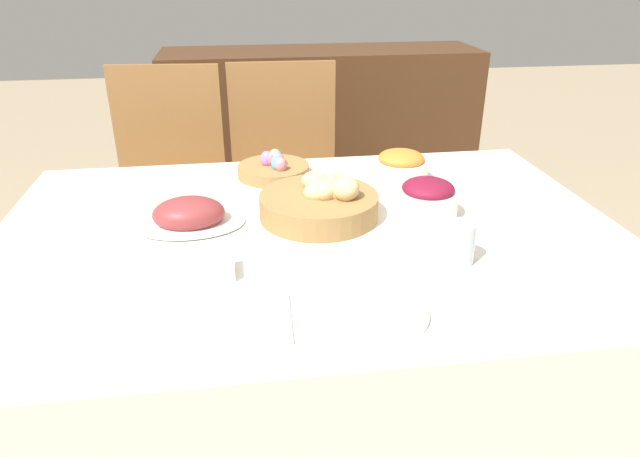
{
  "coord_description": "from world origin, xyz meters",
  "views": [
    {
      "loc": [
        -0.16,
        -1.24,
        1.33
      ],
      "look_at": [
        0.01,
        -0.08,
        0.77
      ],
      "focal_mm": 32.0,
      "sensor_mm": 36.0,
      "label": 1
    }
  ],
  "objects_px": {
    "carrot_bowl": "(401,166)",
    "beet_salad_bowl": "(427,198)",
    "bread_basket": "(321,202)",
    "knife": "(440,305)",
    "sideboard": "(321,138)",
    "butter_dish": "(207,269)",
    "fork": "(288,318)",
    "spoon": "(455,304)",
    "ham_platter": "(189,216)",
    "chair_far_center": "(286,183)",
    "chair_far_left": "(169,189)",
    "egg_basket": "(274,169)",
    "dinner_plate": "(365,310)",
    "drinking_cup": "(459,243)"
  },
  "relations": [
    {
      "from": "chair_far_left",
      "to": "beet_salad_bowl",
      "type": "bearing_deg",
      "value": -43.43
    },
    {
      "from": "butter_dish",
      "to": "spoon",
      "type": "bearing_deg",
      "value": -20.95
    },
    {
      "from": "fork",
      "to": "butter_dish",
      "type": "bearing_deg",
      "value": 132.56
    },
    {
      "from": "chair_far_center",
      "to": "spoon",
      "type": "relative_size",
      "value": 5.95
    },
    {
      "from": "sideboard",
      "to": "butter_dish",
      "type": "distance_m",
      "value": 1.95
    },
    {
      "from": "spoon",
      "to": "chair_far_left",
      "type": "bearing_deg",
      "value": 115.93
    },
    {
      "from": "ham_platter",
      "to": "beet_salad_bowl",
      "type": "bearing_deg",
      "value": -2.64
    },
    {
      "from": "ham_platter",
      "to": "drinking_cup",
      "type": "height_order",
      "value": "drinking_cup"
    },
    {
      "from": "chair_far_center",
      "to": "butter_dish",
      "type": "relative_size",
      "value": 8.24
    },
    {
      "from": "chair_far_left",
      "to": "ham_platter",
      "type": "height_order",
      "value": "chair_far_left"
    },
    {
      "from": "ham_platter",
      "to": "beet_salad_bowl",
      "type": "relative_size",
      "value": 1.75
    },
    {
      "from": "beet_salad_bowl",
      "to": "butter_dish",
      "type": "xyz_separation_m",
      "value": [
        -0.54,
        -0.23,
        -0.03
      ]
    },
    {
      "from": "spoon",
      "to": "bread_basket",
      "type": "bearing_deg",
      "value": 111.23
    },
    {
      "from": "sideboard",
      "to": "butter_dish",
      "type": "xyz_separation_m",
      "value": [
        -0.51,
        -1.86,
        0.29
      ]
    },
    {
      "from": "sideboard",
      "to": "bread_basket",
      "type": "bearing_deg",
      "value": -98.33
    },
    {
      "from": "bread_basket",
      "to": "chair_far_left",
      "type": "bearing_deg",
      "value": 120.66
    },
    {
      "from": "egg_basket",
      "to": "dinner_plate",
      "type": "bearing_deg",
      "value": -81.19
    },
    {
      "from": "knife",
      "to": "butter_dish",
      "type": "height_order",
      "value": "butter_dish"
    },
    {
      "from": "ham_platter",
      "to": "chair_far_center",
      "type": "bearing_deg",
      "value": 69.4
    },
    {
      "from": "carrot_bowl",
      "to": "fork",
      "type": "relative_size",
      "value": 0.98
    },
    {
      "from": "drinking_cup",
      "to": "ham_platter",
      "type": "bearing_deg",
      "value": 154.76
    },
    {
      "from": "egg_basket",
      "to": "chair_far_center",
      "type": "bearing_deg",
      "value": 81.48
    },
    {
      "from": "carrot_bowl",
      "to": "beet_salad_bowl",
      "type": "xyz_separation_m",
      "value": [
        -0.0,
        -0.25,
        0.0
      ]
    },
    {
      "from": "dinner_plate",
      "to": "drinking_cup",
      "type": "relative_size",
      "value": 2.55
    },
    {
      "from": "chair_far_center",
      "to": "butter_dish",
      "type": "height_order",
      "value": "chair_far_center"
    },
    {
      "from": "bread_basket",
      "to": "knife",
      "type": "distance_m",
      "value": 0.47
    },
    {
      "from": "chair_far_center",
      "to": "spoon",
      "type": "height_order",
      "value": "chair_far_center"
    },
    {
      "from": "carrot_bowl",
      "to": "dinner_plate",
      "type": "xyz_separation_m",
      "value": [
        -0.25,
        -0.66,
        -0.04
      ]
    },
    {
      "from": "beet_salad_bowl",
      "to": "ham_platter",
      "type": "bearing_deg",
      "value": 177.36
    },
    {
      "from": "carrot_bowl",
      "to": "fork",
      "type": "bearing_deg",
      "value": -120.71
    },
    {
      "from": "chair_far_center",
      "to": "egg_basket",
      "type": "distance_m",
      "value": 0.55
    },
    {
      "from": "knife",
      "to": "beet_salad_bowl",
      "type": "bearing_deg",
      "value": 78.0
    },
    {
      "from": "carrot_bowl",
      "to": "beet_salad_bowl",
      "type": "bearing_deg",
      "value": -90.37
    },
    {
      "from": "ham_platter",
      "to": "butter_dish",
      "type": "height_order",
      "value": "ham_platter"
    },
    {
      "from": "chair_far_left",
      "to": "drinking_cup",
      "type": "xyz_separation_m",
      "value": [
        0.73,
        -1.08,
        0.26
      ]
    },
    {
      "from": "sideboard",
      "to": "beet_salad_bowl",
      "type": "xyz_separation_m",
      "value": [
        0.03,
        -1.63,
        0.32
      ]
    },
    {
      "from": "chair_far_left",
      "to": "egg_basket",
      "type": "bearing_deg",
      "value": -47.56
    },
    {
      "from": "drinking_cup",
      "to": "beet_salad_bowl",
      "type": "bearing_deg",
      "value": 87.78
    },
    {
      "from": "egg_basket",
      "to": "beet_salad_bowl",
      "type": "distance_m",
      "value": 0.5
    },
    {
      "from": "fork",
      "to": "sideboard",
      "type": "bearing_deg",
      "value": 82.3
    },
    {
      "from": "beet_salad_bowl",
      "to": "butter_dish",
      "type": "relative_size",
      "value": 1.32
    },
    {
      "from": "sideboard",
      "to": "chair_far_left",
      "type": "bearing_deg",
      "value": -131.72
    },
    {
      "from": "egg_basket",
      "to": "spoon",
      "type": "height_order",
      "value": "egg_basket"
    },
    {
      "from": "dinner_plate",
      "to": "knife",
      "type": "relative_size",
      "value": 1.47
    },
    {
      "from": "sideboard",
      "to": "beet_salad_bowl",
      "type": "bearing_deg",
      "value": -88.88
    },
    {
      "from": "dinner_plate",
      "to": "drinking_cup",
      "type": "distance_m",
      "value": 0.29
    },
    {
      "from": "chair_far_left",
      "to": "egg_basket",
      "type": "distance_m",
      "value": 0.66
    },
    {
      "from": "carrot_bowl",
      "to": "butter_dish",
      "type": "distance_m",
      "value": 0.73
    },
    {
      "from": "knife",
      "to": "spoon",
      "type": "height_order",
      "value": "same"
    },
    {
      "from": "fork",
      "to": "knife",
      "type": "height_order",
      "value": "same"
    }
  ]
}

